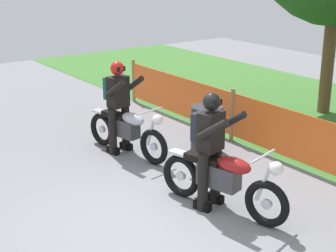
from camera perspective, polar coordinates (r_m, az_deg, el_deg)
name	(u,v)px	position (r m, az deg, el deg)	size (l,w,h in m)	color
ground	(150,224)	(7.06, -2.01, -10.83)	(24.00, 24.00, 0.02)	gray
barrier_fence	(305,140)	(8.80, 15.05, -1.48)	(10.76, 0.08, 1.05)	#997547
motorcycle_lead	(223,179)	(7.22, 6.09, -5.92)	(2.05, 0.78, 0.99)	black
motorcycle_trailing	(127,130)	(9.24, -4.59, -0.46)	(2.00, 0.65, 0.96)	black
rider_lead	(210,144)	(7.15, 4.69, -2.01)	(0.75, 0.65, 1.69)	black
rider_trailing	(118,102)	(9.25, -5.58, 2.70)	(0.74, 0.62, 1.69)	black
spare_drum	(207,130)	(9.34, 4.33, -0.40)	(0.58, 0.58, 0.88)	#2D2D33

